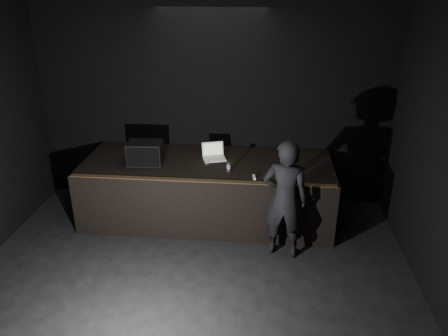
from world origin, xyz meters
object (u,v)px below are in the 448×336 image
at_px(stage_riser, 208,190).
at_px(beer_can, 229,167).
at_px(stage_monitor, 145,153).
at_px(person, 285,199).
at_px(laptop, 214,154).

distance_m(stage_riser, beer_can, 0.77).
xyz_separation_m(stage_monitor, person, (2.18, -0.80, -0.30)).
bearing_deg(person, laptop, -34.83).
height_order(laptop, beer_can, laptop).
distance_m(laptop, beer_can, 0.59).
relative_size(stage_monitor, laptop, 1.29).
height_order(stage_riser, laptop, laptop).
bearing_deg(beer_can, laptop, 119.69).
xyz_separation_m(stage_riser, laptop, (0.09, 0.18, 0.56)).
relative_size(laptop, beer_can, 2.85).
bearing_deg(stage_riser, stage_monitor, -170.98).
xyz_separation_m(stage_riser, beer_can, (0.38, -0.33, 0.58)).
xyz_separation_m(stage_riser, person, (1.22, -0.95, 0.38)).
distance_m(stage_riser, person, 1.60).
height_order(stage_monitor, person, person).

